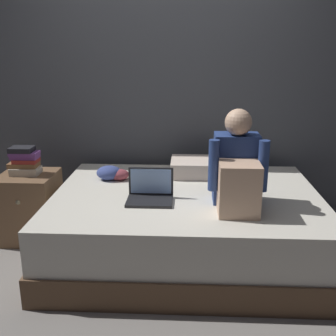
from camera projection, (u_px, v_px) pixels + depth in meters
The scene contains 9 objects.
ground_plane at pixel (157, 274), 2.90m from camera, with size 8.00×8.00×0.00m, color gray.
wall_back at pixel (166, 70), 3.66m from camera, with size 5.60×0.10×2.70m, color #4C4F54.
bed at pixel (186, 225), 3.10m from camera, with size 2.00×1.50×0.51m.
nightstand at pixel (30, 206), 3.38m from camera, with size 0.44×0.46×0.56m.
person_sitting at pixel (237, 171), 2.71m from camera, with size 0.39×0.44×0.66m.
laptop at pixel (150, 193), 2.86m from camera, with size 0.32×0.23×0.22m.
pillow at pixel (204, 167), 3.43m from camera, with size 0.56×0.36×0.13m, color beige.
book_stack at pixel (25, 161), 3.28m from camera, with size 0.25×0.16×0.23m.
clothes_pile at pixel (112, 173), 3.31m from camera, with size 0.27×0.17×0.11m.
Camera 1 is at (0.21, -2.55, 1.56)m, focal length 43.50 mm.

